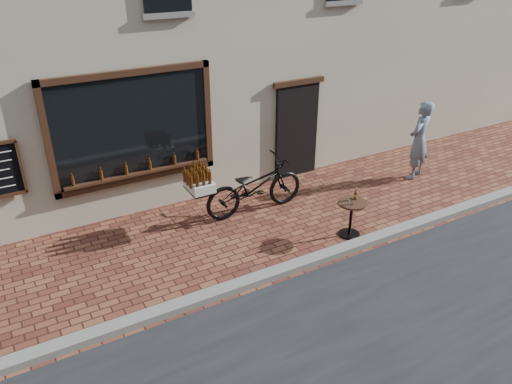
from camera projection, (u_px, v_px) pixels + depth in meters
ground at (313, 271)px, 8.56m from camera, size 90.00×90.00×0.00m
kerb at (307, 262)px, 8.69m from camera, size 90.00×0.25×0.12m
cargo_bicycle at (252, 186)px, 10.17m from camera, size 2.59×0.78×1.22m
bistro_table at (351, 211)px, 9.39m from camera, size 0.55×0.55×0.95m
pedestrian at (419, 140)px, 11.54m from camera, size 0.79×0.66×1.86m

